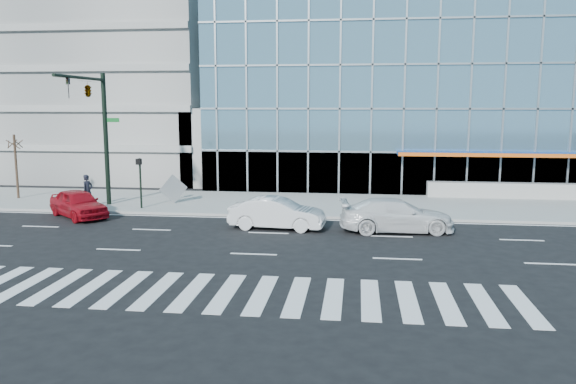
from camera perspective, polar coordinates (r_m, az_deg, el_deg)
name	(u,v)px	position (r m, az deg, el deg)	size (l,w,h in m)	color
ground	(268,233)	(27.77, -2.00, -4.19)	(160.00, 160.00, 0.00)	black
sidewalk	(288,204)	(35.52, 0.04, -1.19)	(120.00, 8.00, 0.15)	gray
theatre_building	(468,91)	(53.61, 17.79, 9.74)	(42.00, 26.00, 15.00)	#6693AA
parking_garage	(106,66)	(58.16, -18.02, 12.10)	(24.00, 24.00, 20.00)	gray
ramp_block	(230,145)	(46.00, -5.88, 4.73)	(6.00, 8.00, 6.00)	gray
tower_backdrop	(160,1)	(104.14, -12.91, 18.42)	(14.00, 14.00, 48.00)	gray
traffic_signal	(93,107)	(34.82, -19.16, 8.20)	(1.14, 5.74, 8.00)	black
ped_signal_post	(140,175)	(34.39, -14.81, 1.67)	(0.30, 0.33, 3.00)	black
street_tree_near	(14,143)	(40.91, -26.03, 4.47)	(1.10, 1.10, 4.23)	#332319
white_suv	(397,215)	(28.46, 10.97, -2.34)	(2.29, 5.64, 1.64)	silver
white_sedan	(277,213)	(28.57, -1.12, -2.18)	(1.69, 4.84, 1.59)	silver
red_sedan	(78,203)	(33.59, -20.53, -1.10)	(1.86, 4.63, 1.58)	#A30C18
pedestrian	(88,191)	(36.06, -19.69, 0.13)	(0.71, 0.47, 1.95)	black
tilted_panel	(173,189)	(35.80, -11.58, 0.32)	(1.30, 0.06, 1.30)	gray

